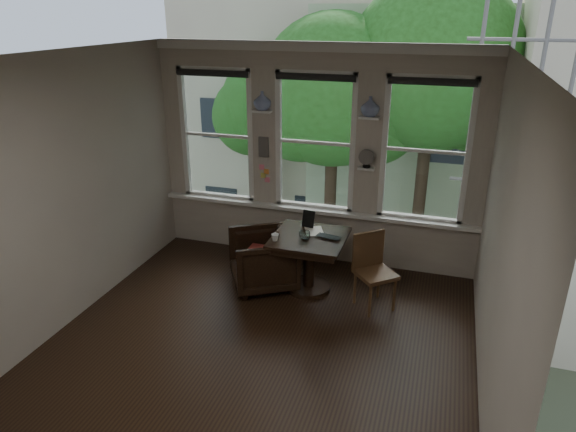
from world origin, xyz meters
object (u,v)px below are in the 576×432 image
(side_chair_right, at_px, (376,273))
(laptop, at_px, (327,238))
(mug, at_px, (275,237))
(armchair_left, at_px, (263,260))
(table, at_px, (309,263))

(side_chair_right, height_order, laptop, side_chair_right)
(laptop, bearing_deg, mug, -147.52)
(armchair_left, height_order, side_chair_right, side_chair_right)
(side_chair_right, height_order, mug, side_chair_right)
(side_chair_right, relative_size, laptop, 3.06)
(table, distance_m, mug, 0.61)
(armchair_left, distance_m, laptop, 0.91)
(table, xyz_separation_m, armchair_left, (-0.60, -0.08, -0.00))
(table, relative_size, side_chair_right, 0.98)
(armchair_left, bearing_deg, laptop, 63.99)
(laptop, bearing_deg, side_chair_right, -2.26)
(side_chair_right, bearing_deg, armchair_left, 135.04)
(armchair_left, xyz_separation_m, mug, (0.23, -0.16, 0.42))
(table, relative_size, mug, 9.68)
(table, xyz_separation_m, laptop, (0.23, -0.02, 0.39))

